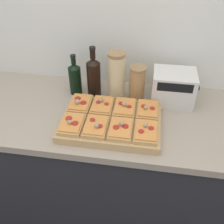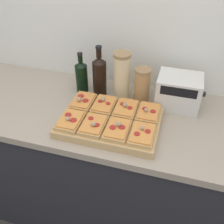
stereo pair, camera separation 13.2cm
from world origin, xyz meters
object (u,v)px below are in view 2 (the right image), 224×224
grain_jar_tall (122,76)px  grain_jar_short (142,85)px  toaster_oven (178,92)px  olive_oil_bottle (82,76)px  wine_bottle (100,75)px  cutting_board (110,122)px

grain_jar_tall → grain_jar_short: grain_jar_tall is taller
toaster_oven → grain_jar_short: bearing=179.8°
olive_oil_bottle → grain_jar_tall: (0.24, 0.00, 0.04)m
wine_bottle → grain_jar_short: bearing=-0.0°
wine_bottle → grain_jar_tall: size_ratio=1.08×
cutting_board → olive_oil_bottle: 0.37m
olive_oil_bottle → grain_jar_tall: bearing=0.0°
cutting_board → wine_bottle: bearing=118.3°
olive_oil_bottle → grain_jar_short: olive_oil_bottle is taller
toaster_oven → grain_jar_tall: bearing=179.8°
grain_jar_tall → grain_jar_short: 0.12m
toaster_oven → wine_bottle: bearing=179.9°
olive_oil_bottle → grain_jar_short: size_ratio=1.22×
cutting_board → grain_jar_tall: size_ratio=1.79×
cutting_board → grain_jar_tall: 0.29m
cutting_board → toaster_oven: 0.41m
grain_jar_tall → toaster_oven: grain_jar_tall is taller
grain_jar_tall → toaster_oven: size_ratio=1.08×
cutting_board → olive_oil_bottle: (-0.25, 0.26, 0.08)m
grain_jar_short → toaster_oven: (0.20, -0.00, -0.01)m
wine_bottle → grain_jar_short: 0.25m
grain_jar_short → toaster_oven: bearing=-0.2°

